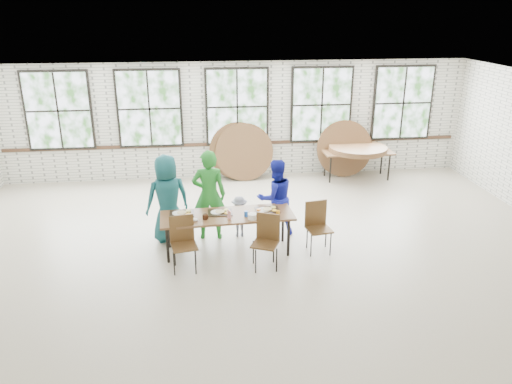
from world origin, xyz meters
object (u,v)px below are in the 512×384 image
at_px(dining_table, 227,217).
at_px(storage_table, 357,153).
at_px(chair_near_left, 183,238).
at_px(chair_near_right, 267,236).

bearing_deg(dining_table, storage_table, 43.14).
bearing_deg(chair_near_left, storage_table, 33.65).
bearing_deg(storage_table, chair_near_right, -125.00).
bearing_deg(dining_table, chair_near_left, -150.44).
bearing_deg(chair_near_left, dining_table, 22.12).
bearing_deg(chair_near_right, storage_table, 80.18).
distance_m(chair_near_right, storage_table, 5.33).
xyz_separation_m(chair_near_left, chair_near_right, (1.43, -0.10, 0.00)).
distance_m(dining_table, storage_table, 5.26).
distance_m(dining_table, chair_near_left, 0.95).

